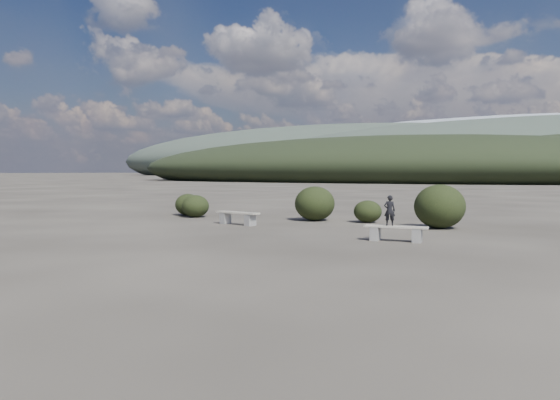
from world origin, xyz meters
The scene contains 10 objects.
ground centered at (0.00, 0.00, 0.00)m, with size 1200.00×1200.00×0.00m, color #2B2721.
bench_left centered at (-2.70, 5.95, 0.29)m, with size 1.92×0.75×0.47m.
bench_right centered at (3.79, 4.01, 0.27)m, with size 1.78×0.54×0.44m.
seated_person centered at (3.61, 3.99, 0.86)m, with size 0.31×0.20×0.86m, color black.
shrub_a centered at (-6.07, 7.86, 0.48)m, with size 1.16×1.16×0.95m, color black.
shrub_b centered at (-0.90, 8.81, 0.68)m, with size 1.59×1.59×1.37m, color black.
shrub_c centered at (1.22, 9.03, 0.43)m, with size 1.07×1.07×0.85m, color black.
shrub_d centered at (4.10, 8.16, 0.76)m, with size 1.73×1.73×1.51m, color black.
shrub_f centered at (-6.99, 8.54, 0.48)m, with size 1.14×1.14×0.96m, color black.
mountain_ridges centered at (-7.48, 339.06, 10.84)m, with size 500.00×400.00×56.00m.
Camera 1 is at (8.13, -10.84, 1.95)m, focal length 35.00 mm.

